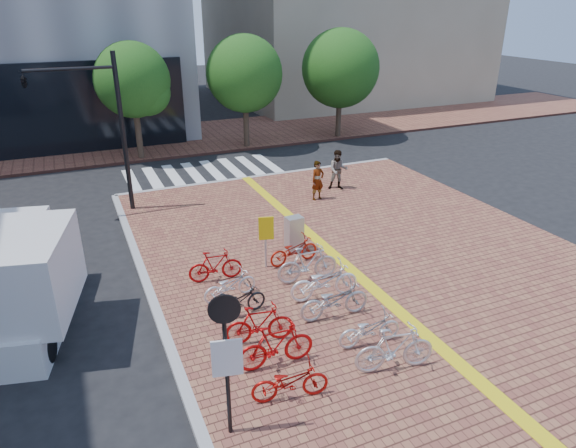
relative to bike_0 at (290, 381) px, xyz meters
name	(u,v)px	position (x,y,z in m)	size (l,w,h in m)	color
ground	(324,323)	(2.04, 2.36, -0.58)	(120.00, 120.00, 0.00)	black
sidewalk	(566,414)	(5.04, -2.64, -0.51)	(14.00, 34.00, 0.15)	brown
tactile_strip	(531,426)	(4.04, -2.64, -0.43)	(0.40, 34.00, 0.01)	gold
kerb_north	(265,176)	(5.04, 14.36, -0.51)	(14.00, 0.25, 0.15)	gray
far_sidewalk	(166,140)	(2.04, 23.36, -0.51)	(70.00, 8.00, 0.15)	brown
crosswalk	(204,172)	(2.54, 16.36, -0.58)	(7.50, 4.00, 0.01)	silver
street_trees	(263,75)	(7.08, 19.82, 3.52)	(16.20, 4.60, 6.35)	#38281E
bike_0	(290,381)	(0.00, 0.00, 0.00)	(0.58, 1.65, 0.87)	#AE100C
bike_1	(276,345)	(0.14, 1.11, 0.11)	(0.51, 1.82, 1.10)	#BB0D0D
bike_2	(260,324)	(0.12, 2.09, 0.08)	(0.48, 1.70, 1.02)	#B00C0C
bike_3	(238,301)	(0.01, 3.41, -0.01)	(0.56, 1.59, 0.84)	black
bike_4	(230,285)	(0.06, 4.31, -0.01)	(0.56, 1.60, 0.84)	white
bike_5	(215,266)	(-0.01, 5.47, 0.05)	(0.45, 1.61, 0.97)	#AA0C0D
bike_6	(395,349)	(2.53, -0.09, 0.13)	(0.53, 1.88, 1.13)	silver
bike_7	(370,329)	(2.52, 0.94, -0.01)	(0.57, 1.63, 0.86)	silver
bike_8	(334,300)	(2.30, 2.33, 0.07)	(0.67, 1.92, 1.01)	#AAAAAF
bike_9	(324,281)	(2.50, 3.28, 0.09)	(0.70, 2.00, 1.05)	white
bike_10	(308,264)	(2.49, 4.33, 0.13)	(0.53, 1.89, 1.14)	#BCBBC0
bike_11	(294,250)	(2.58, 5.54, 0.01)	(0.59, 1.68, 0.88)	#B61C0D
pedestrian_a	(318,180)	(5.86, 10.40, 0.40)	(0.61, 0.40, 1.67)	gray
pedestrian_b	(338,170)	(7.27, 11.21, 0.45)	(0.86, 0.67, 1.76)	#515866
utility_box	(294,234)	(2.96, 6.36, 0.17)	(0.55, 0.40, 1.20)	#AEAEB2
yellow_sign	(266,233)	(1.66, 5.60, 0.76)	(0.46, 0.17, 1.72)	#B7B7BC
notice_sign	(226,350)	(-1.44, -0.42, 1.54)	(0.57, 0.20, 3.13)	black
traffic_light_pole	(79,107)	(-2.87, 12.47, 3.76)	(3.26, 1.26, 6.08)	black
box_truck	(17,280)	(-5.19, 5.43, 0.77)	(3.22, 5.31, 2.87)	silver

